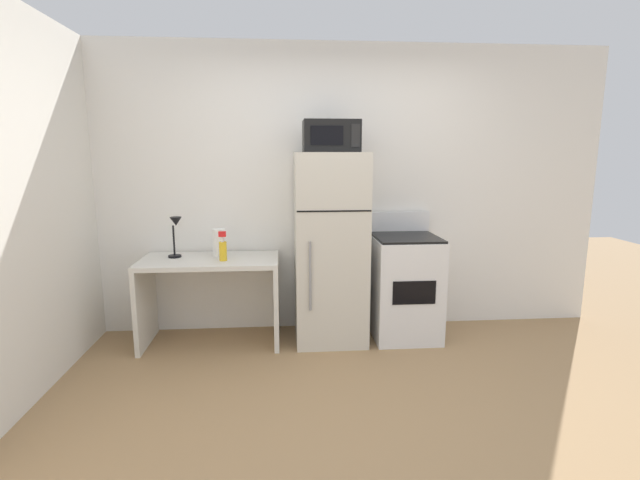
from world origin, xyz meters
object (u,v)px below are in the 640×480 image
object	(u,v)px
spray_bottle	(223,249)
microwave	(331,136)
desk	(211,284)
oven_range	(405,286)
refrigerator	(330,248)
desk_lamp	(175,230)
paper_towel_roll	(219,243)

from	to	relation	value
spray_bottle	microwave	xyz separation A→B (m)	(0.91, 0.07, 0.92)
desk	oven_range	size ratio (longest dim) A/B	1.06
desk	refrigerator	world-z (taller)	refrigerator
desk	desk_lamp	distance (m)	0.55
desk_lamp	refrigerator	size ratio (longest dim) A/B	0.21
paper_towel_roll	oven_range	size ratio (longest dim) A/B	0.22
desk	refrigerator	distance (m)	1.08
desk_lamp	refrigerator	distance (m)	1.33
paper_towel_roll	desk	bearing A→B (deg)	-135.08
microwave	paper_towel_roll	bearing A→B (deg)	174.38
spray_bottle	microwave	distance (m)	1.30
spray_bottle	oven_range	world-z (taller)	oven_range
oven_range	paper_towel_roll	bearing A→B (deg)	177.53
paper_towel_roll	microwave	xyz separation A→B (m)	(0.96, -0.09, 0.90)
desk_lamp	refrigerator	world-z (taller)	refrigerator
spray_bottle	paper_towel_roll	size ratio (longest dim) A/B	1.04
desk_lamp	oven_range	xyz separation A→B (m)	(1.99, -0.06, -0.52)
paper_towel_roll	oven_range	bearing A→B (deg)	-2.47
refrigerator	oven_range	distance (m)	0.76
desk_lamp	paper_towel_roll	size ratio (longest dim) A/B	1.47
desk	microwave	size ratio (longest dim) A/B	2.53
paper_towel_roll	oven_range	distance (m)	1.68
spray_bottle	paper_towel_roll	xyz separation A→B (m)	(-0.05, 0.16, 0.02)
desk_lamp	paper_towel_roll	world-z (taller)	desk_lamp
desk	microwave	world-z (taller)	microwave
paper_towel_roll	oven_range	world-z (taller)	oven_range
desk	spray_bottle	size ratio (longest dim) A/B	4.68
desk_lamp	spray_bottle	distance (m)	0.46
desk	paper_towel_roll	world-z (taller)	paper_towel_roll
paper_towel_roll	microwave	bearing A→B (deg)	-5.62
refrigerator	microwave	world-z (taller)	microwave
spray_bottle	oven_range	xyz separation A→B (m)	(1.58, 0.09, -0.38)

